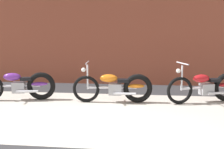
{
  "coord_description": "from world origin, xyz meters",
  "views": [
    {
      "loc": [
        0.83,
        -3.54,
        1.73
      ],
      "look_at": [
        0.2,
        2.42,
        0.75
      ],
      "focal_mm": 40.53,
      "sensor_mm": 36.0,
      "label": 1
    }
  ],
  "objects": [
    {
      "name": "motorcycle_purple",
      "position": [
        -2.17,
        2.61,
        0.4
      ],
      "size": [
        1.99,
        0.64,
        1.03
      ],
      "rotation": [
        0.0,
        0.0,
        3.32
      ],
      "color": "black",
      "rests_on": "ground"
    },
    {
      "name": "brick_building_wall",
      "position": [
        0.0,
        5.2,
        2.44
      ],
      "size": [
        36.0,
        0.5,
        4.88
      ],
      "primitive_type": "cube",
      "color": "brown",
      "rests_on": "ground"
    },
    {
      "name": "motorcycle_red",
      "position": [
        2.62,
        2.92,
        0.4
      ],
      "size": [
        1.94,
        0.86,
        1.03
      ],
      "rotation": [
        0.0,
        0.0,
        3.46
      ],
      "color": "black",
      "rests_on": "ground"
    },
    {
      "name": "sidewalk_slab",
      "position": [
        0.0,
        1.75,
        0.0
      ],
      "size": [
        36.0,
        3.5,
        0.01
      ],
      "primitive_type": "cube",
      "color": "#B2ADA3",
      "rests_on": "ground"
    },
    {
      "name": "ground_plane",
      "position": [
        0.0,
        0.0,
        0.0
      ],
      "size": [
        80.0,
        80.0,
        0.0
      ],
      "primitive_type": "plane",
      "color": "#2D2D30"
    },
    {
      "name": "motorcycle_orange",
      "position": [
        0.33,
        2.64,
        0.4
      ],
      "size": [
        2.01,
        0.58,
        1.03
      ],
      "rotation": [
        0.0,
        0.0,
        3.21
      ],
      "color": "black",
      "rests_on": "ground"
    }
  ]
}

